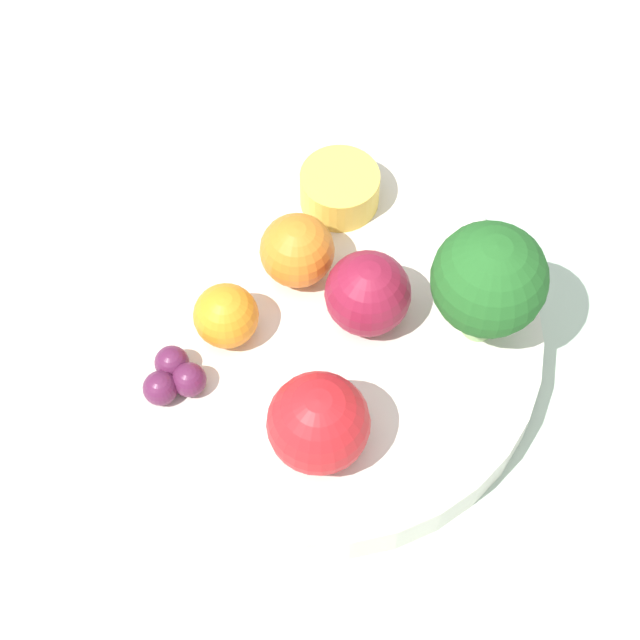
{
  "coord_description": "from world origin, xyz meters",
  "views": [
    {
      "loc": [
        -0.28,
        0.09,
        0.56
      ],
      "look_at": [
        0.0,
        0.0,
        0.06
      ],
      "focal_mm": 60.0,
      "sensor_mm": 36.0,
      "label": 1
    }
  ],
  "objects_px": {
    "bowl": "(320,340)",
    "apple_red": "(318,423)",
    "orange_back": "(305,248)",
    "grape_cluster": "(174,378)",
    "small_cup": "(340,189)",
    "orange_front": "(226,316)",
    "apple_green": "(370,298)",
    "broccoli": "(489,281)"
  },
  "relations": [
    {
      "from": "orange_front",
      "to": "small_cup",
      "type": "relative_size",
      "value": 0.76
    },
    {
      "from": "bowl",
      "to": "broccoli",
      "type": "xyz_separation_m",
      "value": [
        -0.03,
        -0.08,
        0.06
      ]
    },
    {
      "from": "apple_green",
      "to": "small_cup",
      "type": "height_order",
      "value": "apple_green"
    },
    {
      "from": "apple_red",
      "to": "grape_cluster",
      "type": "xyz_separation_m",
      "value": [
        0.06,
        0.06,
        -0.02
      ]
    },
    {
      "from": "apple_red",
      "to": "orange_front",
      "type": "bearing_deg",
      "value": 18.09
    },
    {
      "from": "orange_front",
      "to": "grape_cluster",
      "type": "height_order",
      "value": "orange_front"
    },
    {
      "from": "small_cup",
      "to": "orange_front",
      "type": "bearing_deg",
      "value": 127.29
    },
    {
      "from": "orange_back",
      "to": "broccoli",
      "type": "bearing_deg",
      "value": -130.35
    },
    {
      "from": "apple_red",
      "to": "small_cup",
      "type": "bearing_deg",
      "value": -22.72
    },
    {
      "from": "broccoli",
      "to": "apple_green",
      "type": "bearing_deg",
      "value": 67.56
    },
    {
      "from": "apple_green",
      "to": "small_cup",
      "type": "xyz_separation_m",
      "value": [
        0.08,
        -0.01,
        -0.01
      ]
    },
    {
      "from": "bowl",
      "to": "grape_cluster",
      "type": "bearing_deg",
      "value": 96.14
    },
    {
      "from": "bowl",
      "to": "apple_green",
      "type": "height_order",
      "value": "apple_green"
    },
    {
      "from": "orange_front",
      "to": "grape_cluster",
      "type": "relative_size",
      "value": 1.04
    },
    {
      "from": "apple_green",
      "to": "grape_cluster",
      "type": "relative_size",
      "value": 1.37
    },
    {
      "from": "orange_back",
      "to": "apple_red",
      "type": "bearing_deg",
      "value": 165.61
    },
    {
      "from": "orange_front",
      "to": "apple_green",
      "type": "bearing_deg",
      "value": -102.64
    },
    {
      "from": "grape_cluster",
      "to": "orange_front",
      "type": "bearing_deg",
      "value": -57.19
    },
    {
      "from": "orange_back",
      "to": "grape_cluster",
      "type": "bearing_deg",
      "value": 119.08
    },
    {
      "from": "broccoli",
      "to": "small_cup",
      "type": "height_order",
      "value": "broccoli"
    },
    {
      "from": "bowl",
      "to": "broccoli",
      "type": "height_order",
      "value": "broccoli"
    },
    {
      "from": "broccoli",
      "to": "bowl",
      "type": "bearing_deg",
      "value": 72.52
    },
    {
      "from": "apple_green",
      "to": "small_cup",
      "type": "bearing_deg",
      "value": -7.9
    },
    {
      "from": "broccoli",
      "to": "orange_front",
      "type": "bearing_deg",
      "value": 73.07
    },
    {
      "from": "apple_red",
      "to": "apple_green",
      "type": "relative_size",
      "value": 1.11
    },
    {
      "from": "apple_red",
      "to": "small_cup",
      "type": "xyz_separation_m",
      "value": [
        0.15,
        -0.06,
        -0.01
      ]
    },
    {
      "from": "bowl",
      "to": "small_cup",
      "type": "xyz_separation_m",
      "value": [
        0.08,
        -0.04,
        0.02
      ]
    },
    {
      "from": "orange_back",
      "to": "grape_cluster",
      "type": "relative_size",
      "value": 1.22
    },
    {
      "from": "orange_front",
      "to": "bowl",
      "type": "bearing_deg",
      "value": -105.99
    },
    {
      "from": "broccoli",
      "to": "orange_front",
      "type": "xyz_separation_m",
      "value": [
        0.04,
        0.13,
        -0.03
      ]
    },
    {
      "from": "bowl",
      "to": "broccoli",
      "type": "bearing_deg",
      "value": -107.48
    },
    {
      "from": "broccoli",
      "to": "apple_red",
      "type": "distance_m",
      "value": 0.12
    },
    {
      "from": "apple_red",
      "to": "orange_back",
      "type": "xyz_separation_m",
      "value": [
        0.11,
        -0.03,
        -0.01
      ]
    },
    {
      "from": "apple_red",
      "to": "grape_cluster",
      "type": "relative_size",
      "value": 1.53
    },
    {
      "from": "grape_cluster",
      "to": "small_cup",
      "type": "xyz_separation_m",
      "value": [
        0.09,
        -0.12,
        0.0
      ]
    },
    {
      "from": "bowl",
      "to": "apple_red",
      "type": "distance_m",
      "value": 0.08
    },
    {
      "from": "apple_red",
      "to": "broccoli",
      "type": "bearing_deg",
      "value": -69.43
    },
    {
      "from": "small_cup",
      "to": "apple_green",
      "type": "bearing_deg",
      "value": 172.1
    },
    {
      "from": "broccoli",
      "to": "orange_back",
      "type": "xyz_separation_m",
      "value": [
        0.07,
        0.08,
        -0.03
      ]
    },
    {
      "from": "orange_back",
      "to": "grape_cluster",
      "type": "xyz_separation_m",
      "value": [
        -0.05,
        0.09,
        -0.01
      ]
    },
    {
      "from": "apple_green",
      "to": "broccoli",
      "type": "bearing_deg",
      "value": -112.44
    },
    {
      "from": "orange_back",
      "to": "small_cup",
      "type": "distance_m",
      "value": 0.05
    }
  ]
}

